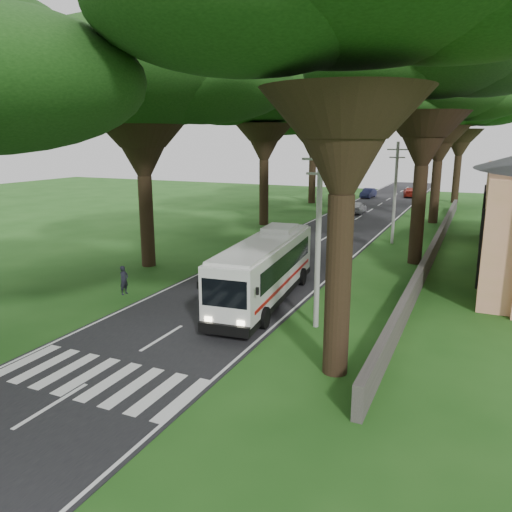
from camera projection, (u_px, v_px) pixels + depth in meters
ground at (132, 357)px, 19.31m from camera, size 140.00×140.00×0.00m
road at (322, 240)px, 41.46m from camera, size 8.00×120.00×0.04m
crosswalk at (96, 379)px, 17.54m from camera, size 8.00×3.00×0.01m
property_wall at (436, 244)px, 36.82m from camera, size 0.35×50.00×1.20m
pole_near at (318, 235)px, 21.45m from camera, size 1.60×0.24×8.00m
pole_mid at (395, 191)px, 39.18m from camera, size 1.60×0.24×8.00m
pole_far at (424, 175)px, 56.90m from camera, size 1.60×0.24×8.00m
tree_l_mida at (139, 76)px, 30.41m from camera, size 15.24×15.24×15.27m
tree_l_midb at (264, 89)px, 46.00m from camera, size 15.03×15.03×15.96m
tree_l_far at (314, 107)px, 62.49m from camera, size 16.05×16.05×15.54m
tree_r_mida at (430, 55)px, 30.77m from camera, size 13.50×13.50×16.32m
tree_r_midb at (443, 95)px, 47.16m from camera, size 12.62×12.62×15.10m
tree_r_far at (463, 106)px, 62.72m from camera, size 12.97×12.97×15.10m
coach_bus at (265, 269)px, 25.56m from camera, size 3.38×11.13×3.23m
distant_car_a at (357, 207)px, 55.97m from camera, size 1.59×3.90×1.32m
distant_car_b at (368, 193)px, 70.73m from camera, size 1.68×4.05×1.31m
distant_car_c at (410, 192)px, 71.66m from camera, size 2.51×4.77×1.32m
pedestrian at (124, 280)px, 26.89m from camera, size 0.40×0.59×1.58m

